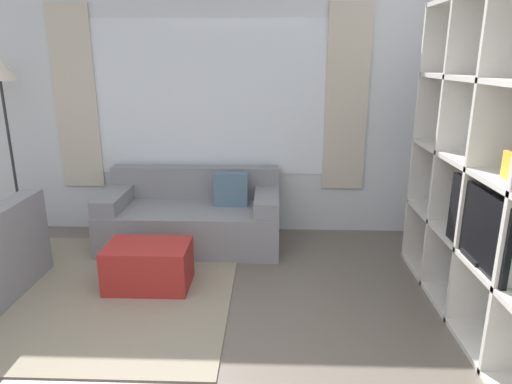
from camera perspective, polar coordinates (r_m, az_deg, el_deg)
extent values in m
cube|color=silver|center=(4.95, -5.66, 10.37)|extent=(5.75, 0.07, 2.70)
cube|color=white|center=(4.90, -5.76, 11.48)|extent=(2.50, 0.01, 1.60)
cube|color=beige|center=(5.26, -21.58, 10.78)|extent=(0.44, 0.03, 1.90)
cube|color=beige|center=(4.90, 11.26, 11.26)|extent=(0.44, 0.03, 1.90)
cube|color=silver|center=(3.71, 28.73, 6.48)|extent=(0.07, 4.32, 2.70)
cube|color=gray|center=(4.10, -18.95, -11.47)|extent=(2.21, 2.20, 0.01)
cube|color=silver|center=(3.39, 27.28, 2.48)|extent=(0.34, 0.04, 2.30)
cube|color=silver|center=(3.91, 23.82, 4.53)|extent=(0.34, 0.04, 2.30)
cube|color=silver|center=(4.44, 21.17, 6.08)|extent=(0.34, 0.04, 2.30)
cube|color=silver|center=(3.80, 25.00, -14.34)|extent=(0.34, 2.30, 0.04)
cube|color=silver|center=(3.56, 26.07, -6.54)|extent=(0.34, 2.30, 0.04)
cube|color=silver|center=(3.39, 27.28, 2.48)|extent=(0.34, 2.30, 0.04)
cube|color=silver|center=(3.32, 28.59, 12.15)|extent=(0.34, 2.30, 0.04)
cube|color=black|center=(3.25, 25.88, -3.69)|extent=(0.04, 0.84, 0.49)
cube|color=black|center=(3.34, 25.71, -7.37)|extent=(0.10, 0.24, 0.03)
cylinder|color=orange|center=(4.47, 20.74, -7.76)|extent=(0.06, 0.06, 0.16)
cube|color=#388947|center=(3.76, 24.37, -4.05)|extent=(0.09, 0.09, 0.10)
cube|color=gray|center=(4.72, -8.04, -4.24)|extent=(1.77, 0.86, 0.42)
cube|color=gray|center=(4.93, -7.55, 1.26)|extent=(1.77, 0.18, 0.34)
cube|color=gray|center=(4.83, -17.18, -0.80)|extent=(0.24, 0.80, 0.15)
cube|color=gray|center=(4.56, 1.36, -1.04)|extent=(0.24, 0.80, 0.15)
cube|color=slate|center=(4.61, -3.13, 0.33)|extent=(0.34, 0.13, 0.34)
cube|color=#A82823|center=(3.96, -13.27, -9.00)|extent=(0.69, 0.45, 0.38)
cylinder|color=black|center=(5.61, -27.03, -4.72)|extent=(0.26, 0.26, 0.02)
cylinder|color=#2D2D30|center=(5.40, -28.15, 3.49)|extent=(0.03, 0.03, 1.62)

